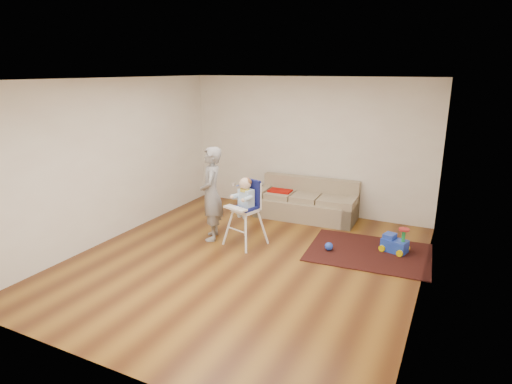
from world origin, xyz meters
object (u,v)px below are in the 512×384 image
at_px(high_chair, 245,213).
at_px(ride_on_toy, 395,239).
at_px(sofa, 306,199).
at_px(adult, 211,194).
at_px(side_table, 264,199).
at_px(toy_ball, 329,246).

bearing_deg(high_chair, ride_on_toy, 34.48).
relative_size(sofa, adult, 1.23).
relative_size(high_chair, adult, 0.72).
distance_m(side_table, high_chair, 1.95).
relative_size(side_table, ride_on_toy, 1.04).
bearing_deg(ride_on_toy, high_chair, -146.61).
distance_m(sofa, toy_ball, 1.66).
xyz_separation_m(sofa, side_table, (-0.97, 0.15, -0.16)).
relative_size(sofa, toy_ball, 14.73).
bearing_deg(sofa, toy_ball, -59.15).
xyz_separation_m(sofa, high_chair, (-0.45, -1.70, 0.18)).
relative_size(side_table, toy_ball, 3.28).
bearing_deg(sofa, adult, -124.47).
relative_size(toy_ball, adult, 0.08).
distance_m(ride_on_toy, high_chair, 2.44).
height_order(side_table, toy_ball, side_table).
bearing_deg(adult, high_chair, 65.28).
height_order(side_table, adult, adult).
xyz_separation_m(toy_ball, high_chair, (-1.34, -0.33, 0.48)).
relative_size(sofa, side_table, 4.49).
bearing_deg(sofa, side_table, 168.63).
distance_m(sofa, ride_on_toy, 2.08).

